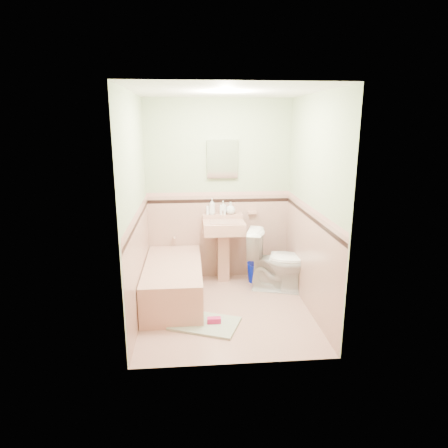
{
  "coord_description": "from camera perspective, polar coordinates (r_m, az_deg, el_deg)",
  "views": [
    {
      "loc": [
        -0.4,
        -4.31,
        2.19
      ],
      "look_at": [
        0.0,
        0.25,
        1.0
      ],
      "focal_mm": 31.59,
      "sensor_mm": 36.0,
      "label": 1
    }
  ],
  "objects": [
    {
      "name": "accent_front",
      "position": [
        3.42,
        1.95,
        -3.64
      ],
      "size": [
        2.0,
        0.0,
        2.0
      ],
      "primitive_type": "plane",
      "rotation": [
        -1.57,
        0.0,
        0.0
      ],
      "color": "black",
      "rests_on": "ground"
    },
    {
      "name": "bath_mat",
      "position": [
        4.52,
        -2.77,
        -14.21
      ],
      "size": [
        0.85,
        0.71,
        0.03
      ],
      "primitive_type": "cube",
      "rotation": [
        0.0,
        0.0,
        -0.38
      ],
      "color": "gray",
      "rests_on": "floor"
    },
    {
      "name": "medicine_cabinet",
      "position": [
        5.42,
        -0.23,
        9.39
      ],
      "size": [
        0.41,
        0.04,
        0.51
      ],
      "primitive_type": "cube",
      "color": "white",
      "rests_on": "wall_back"
    },
    {
      "name": "sink_faucet",
      "position": [
        5.47,
        -0.16,
        1.47
      ],
      "size": [
        0.02,
        0.02,
        0.1
      ],
      "primitive_type": "cylinder",
      "color": "silver",
      "rests_on": "sink"
    },
    {
      "name": "tube",
      "position": [
        5.48,
        -2.4,
        2.0
      ],
      "size": [
        0.04,
        0.04,
        0.12
      ],
      "primitive_type": "cylinder",
      "rotation": [
        0.0,
        0.0,
        -0.11
      ],
      "color": "white",
      "rests_on": "sink"
    },
    {
      "name": "cap_front",
      "position": [
        3.39,
        1.97,
        -2.03
      ],
      "size": [
        2.0,
        0.0,
        2.0
      ],
      "primitive_type": "plane",
      "rotation": [
        -1.57,
        0.0,
        0.0
      ],
      "color": "tan",
      "rests_on": "ground"
    },
    {
      "name": "wall_right",
      "position": [
        4.62,
        12.73,
        2.5
      ],
      "size": [
        0.0,
        2.5,
        2.5
      ],
      "primitive_type": "plane",
      "rotation": [
        1.57,
        0.0,
        -1.57
      ],
      "color": "beige",
      "rests_on": "ground"
    },
    {
      "name": "ceiling",
      "position": [
        4.34,
        0.3,
        18.69
      ],
      "size": [
        2.2,
        2.2,
        0.0
      ],
      "primitive_type": "plane",
      "rotation": [
        3.14,
        0.0,
        0.0
      ],
      "color": "white",
      "rests_on": "ground"
    },
    {
      "name": "sink",
      "position": [
        5.47,
        -0.04,
        -4.08
      ],
      "size": [
        0.56,
        0.48,
        0.88
      ],
      "primitive_type": null,
      "color": "tan",
      "rests_on": "floor"
    },
    {
      "name": "tub_faucet",
      "position": [
        5.58,
        -7.18,
        -1.76
      ],
      "size": [
        0.04,
        0.12,
        0.04
      ],
      "primitive_type": "cylinder",
      "rotation": [
        1.57,
        0.0,
        0.0
      ],
      "color": "silver",
      "rests_on": "wall_back"
    },
    {
      "name": "cap_back",
      "position": [
        5.49,
        -0.76,
        4.4
      ],
      "size": [
        2.0,
        0.0,
        2.0
      ],
      "primitive_type": "plane",
      "rotation": [
        1.57,
        0.0,
        0.0
      ],
      "color": "tan",
      "rests_on": "ground"
    },
    {
      "name": "accent_right",
      "position": [
        4.65,
        12.43,
        0.93
      ],
      "size": [
        0.0,
        2.2,
        2.2
      ],
      "primitive_type": "plane",
      "rotation": [
        1.57,
        0.0,
        -1.57
      ],
      "color": "black",
      "rests_on": "ground"
    },
    {
      "name": "bucket",
      "position": [
        5.6,
        4.72,
        -6.97
      ],
      "size": [
        0.35,
        0.35,
        0.27
      ],
      "primitive_type": null,
      "rotation": [
        0.0,
        0.0,
        0.34
      ],
      "color": "#0112B2",
      "rests_on": "floor"
    },
    {
      "name": "toilet",
      "position": [
        5.28,
        7.85,
        -5.25
      ],
      "size": [
        0.9,
        0.67,
        0.82
      ],
      "primitive_type": "imported",
      "rotation": [
        0.0,
        0.0,
        1.28
      ],
      "color": "white",
      "rests_on": "floor"
    },
    {
      "name": "soap_bottle_left",
      "position": [
        5.47,
        -1.74,
        2.56
      ],
      "size": [
        0.09,
        0.09,
        0.23
      ],
      "primitive_type": "imported",
      "rotation": [
        0.0,
        0.0,
        -0.07
      ],
      "color": "#B2B2B2",
      "rests_on": "sink"
    },
    {
      "name": "accent_back",
      "position": [
        5.51,
        -0.76,
        3.38
      ],
      "size": [
        2.0,
        0.0,
        2.0
      ],
      "primitive_type": "plane",
      "rotation": [
        1.57,
        0.0,
        0.0
      ],
      "color": "black",
      "rests_on": "ground"
    },
    {
      "name": "wainscot_left",
      "position": [
        4.63,
        -12.07,
        -5.85
      ],
      "size": [
        0.0,
        2.2,
        2.2
      ],
      "primitive_type": "plane",
      "rotation": [
        1.57,
        0.0,
        1.57
      ],
      "color": "tan",
      "rests_on": "ground"
    },
    {
      "name": "wall_back",
      "position": [
        5.5,
        -0.78,
        4.74
      ],
      "size": [
        2.5,
        0.0,
        2.5
      ],
      "primitive_type": "plane",
      "rotation": [
        1.57,
        0.0,
        0.0
      ],
      "color": "beige",
      "rests_on": "ground"
    },
    {
      "name": "soap_bottle_right",
      "position": [
        5.5,
        0.95,
        2.32
      ],
      "size": [
        0.16,
        0.16,
        0.17
      ],
      "primitive_type": "imported",
      "rotation": [
        0.0,
        0.0,
        0.25
      ],
      "color": "#B2B2B2",
      "rests_on": "sink"
    },
    {
      "name": "wainscot_right",
      "position": [
        4.79,
        12.16,
        -5.12
      ],
      "size": [
        0.0,
        2.2,
        2.2
      ],
      "primitive_type": "plane",
      "rotation": [
        1.57,
        0.0,
        -1.57
      ],
      "color": "tan",
      "rests_on": "ground"
    },
    {
      "name": "shoe",
      "position": [
        4.49,
        -1.45,
        -13.76
      ],
      "size": [
        0.15,
        0.07,
        0.06
      ],
      "primitive_type": "cube",
      "rotation": [
        0.0,
        0.0,
        -0.0
      ],
      "color": "#BF1E59",
      "rests_on": "bath_mat"
    },
    {
      "name": "soap_dish",
      "position": [
        5.57,
        4.09,
        1.69
      ],
      "size": [
        0.12,
        0.07,
        0.04
      ],
      "primitive_type": "cube",
      "color": "tan",
      "rests_on": "wall_back"
    },
    {
      "name": "wainscot_front",
      "position": [
        3.61,
        1.89,
        -11.54
      ],
      "size": [
        2.0,
        0.0,
        2.0
      ],
      "primitive_type": "plane",
      "rotation": [
        -1.57,
        0.0,
        0.0
      ],
      "color": "tan",
      "rests_on": "ground"
    },
    {
      "name": "accent_left",
      "position": [
        4.47,
        -12.34,
        0.41
      ],
      "size": [
        0.0,
        2.2,
        2.2
      ],
      "primitive_type": "plane",
      "rotation": [
        1.57,
        0.0,
        1.57
      ],
      "color": "black",
      "rests_on": "ground"
    },
    {
      "name": "bathtub",
      "position": [
        5.04,
        -7.32,
        -8.49
      ],
      "size": [
        0.7,
        1.5,
        0.45
      ],
      "primitive_type": "cube",
      "color": "tan",
      "rests_on": "floor"
    },
    {
      "name": "wainscot_back",
      "position": [
        5.64,
        -0.74,
        -1.8
      ],
      "size": [
        2.0,
        0.0,
        2.0
      ],
      "primitive_type": "plane",
      "rotation": [
        1.57,
        0.0,
        0.0
      ],
      "color": "tan",
      "rests_on": "ground"
    },
    {
      "name": "cap_left",
      "position": [
        4.45,
        -12.41,
        1.66
      ],
      "size": [
        0.0,
        2.2,
        2.2
      ],
      "primitive_type": "plane",
      "rotation": [
        1.57,
        0.0,
        1.57
      ],
      "color": "tan",
      "rests_on": "ground"
    },
    {
      "name": "wall_front",
      "position": [
        3.36,
        2.01,
        -1.63
      ],
      "size": [
        2.5,
        0.0,
        2.5
      ],
      "primitive_type": "plane",
      "rotation": [
        -1.57,
        0.0,
        0.0
      ],
      "color": "beige",
      "rests_on": "ground"
    },
    {
      "name": "wall_left",
      "position": [
        4.45,
        -12.66,
        2.03
      ],
      "size": [
        0.0,
        2.5,
        2.5
      ],
      "primitive_type": "plane",
      "rotation": [
        1.57,
        0.0,
        1.57
      ],
      "color": "beige",
      "rests_on": "ground"
    },
    {
      "name": "cap_right",
      "position": [
        4.62,
        12.5,
        2.13
      ],
      "size": [
        0.0,
        2.2,
        2.2
      ],
      "primitive_type": "plane",
      "rotation": [
        1.57,
        0.0,
        -1.57
      ],
      "color": "tan",
      "rests_on": "ground"
    },
    {
      "name": "soap_bottle_mid",
      "position": [
        5.49,
        -0.14,
        2.39
      ],
      "size": [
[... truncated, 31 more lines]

